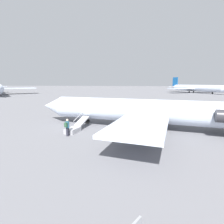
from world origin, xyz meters
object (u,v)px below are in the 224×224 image
object	(u,v)px
airplane_far_left	(195,88)
airplane_main	(149,111)
boarding_stairs	(75,128)
passenger	(67,126)

from	to	relation	value
airplane_far_left	airplane_main	bearing A→B (deg)	-46.57
airplane_main	airplane_far_left	distance (m)	86.29
boarding_stairs	passenger	bearing A→B (deg)	-172.10
airplane_main	airplane_far_left	bearing A→B (deg)	-98.46
boarding_stairs	airplane_far_left	bearing A→B (deg)	-12.69
airplane_far_left	boarding_stairs	size ratio (longest dim) A/B	8.99
airplane_main	passenger	size ratio (longest dim) A/B	16.16
airplane_far_left	passenger	distance (m)	93.09
boarding_stairs	passenger	world-z (taller)	passenger
airplane_main	passenger	world-z (taller)	airplane_main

